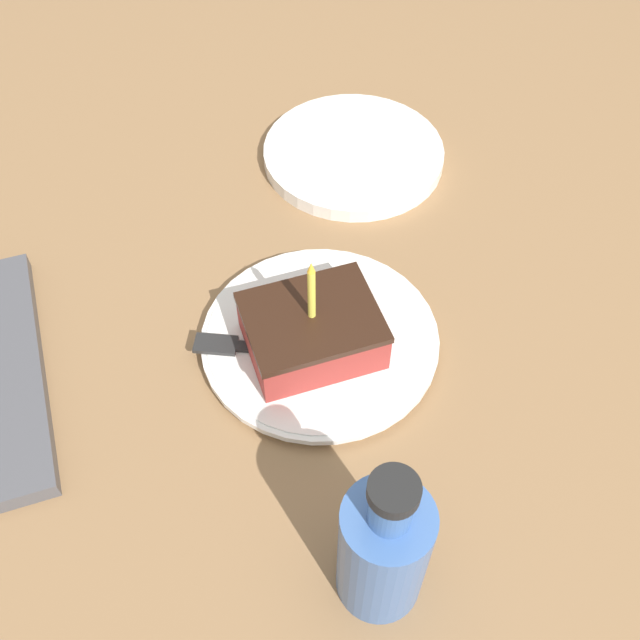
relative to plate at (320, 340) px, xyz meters
name	(u,v)px	position (x,y,z in m)	size (l,w,h in m)	color
ground_plane	(332,347)	(0.01, -0.02, -0.03)	(2.40, 2.40, 0.04)	olive
plate	(320,340)	(0.00, 0.00, 0.00)	(0.25, 0.25, 0.02)	white
cake_slice	(312,330)	(-0.01, 0.01, 0.03)	(0.11, 0.13, 0.13)	#99332D
fork	(270,349)	(0.00, 0.06, 0.01)	(0.09, 0.18, 0.00)	#262626
bottle	(384,549)	(-0.26, 0.03, 0.07)	(0.07, 0.07, 0.19)	#3F66A5
side_plate	(353,154)	(0.28, -0.14, 0.00)	(0.24, 0.24, 0.02)	white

